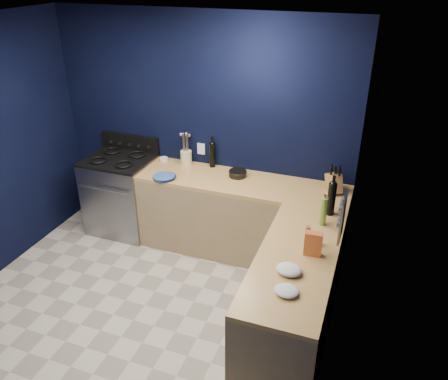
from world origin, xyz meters
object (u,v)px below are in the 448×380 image
at_px(gas_range, 122,195).
at_px(crouton_bag, 313,244).
at_px(plate_stack, 164,177).
at_px(utensil_crock, 186,157).
at_px(knife_block, 334,183).

bearing_deg(gas_range, crouton_bag, -23.26).
height_order(plate_stack, crouton_bag, crouton_bag).
relative_size(gas_range, utensil_crock, 5.67).
bearing_deg(plate_stack, knife_block, 9.86).
height_order(plate_stack, utensil_crock, utensil_crock).
height_order(utensil_crock, knife_block, knife_block).
xyz_separation_m(gas_range, utensil_crock, (0.77, 0.24, 0.52)).
xyz_separation_m(knife_block, crouton_bag, (-0.01, -1.17, 0.01)).
relative_size(plate_stack, crouton_bag, 1.16).
bearing_deg(crouton_bag, plate_stack, 151.86).
height_order(gas_range, knife_block, knife_block).
relative_size(utensil_crock, crouton_bag, 0.78).
height_order(knife_block, crouton_bag, knife_block).
distance_m(utensil_crock, crouton_bag, 2.15).
relative_size(utensil_crock, knife_block, 0.83).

